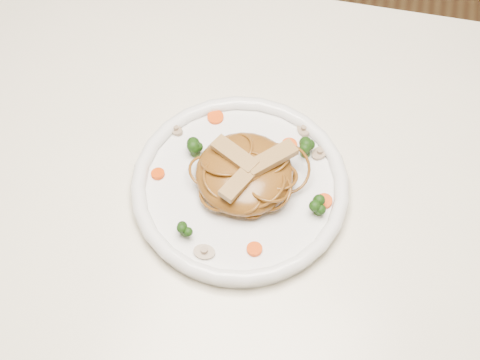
# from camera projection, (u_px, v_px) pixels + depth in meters

# --- Properties ---
(table) EXTENTS (1.20, 0.80, 0.75)m
(table) POSITION_uv_depth(u_px,v_px,m) (237.00, 238.00, 1.00)
(table) COLOR beige
(table) RESTS_ON ground
(plate) EXTENTS (0.38, 0.38, 0.02)m
(plate) POSITION_uv_depth(u_px,v_px,m) (240.00, 189.00, 0.92)
(plate) COLOR white
(plate) RESTS_ON table
(noodle_mound) EXTENTS (0.14, 0.14, 0.04)m
(noodle_mound) POSITION_uv_depth(u_px,v_px,m) (244.00, 173.00, 0.90)
(noodle_mound) COLOR brown
(noodle_mound) RESTS_ON plate
(chicken_a) EXTENTS (0.07, 0.06, 0.01)m
(chicken_a) POSITION_uv_depth(u_px,v_px,m) (271.00, 158.00, 0.88)
(chicken_a) COLOR tan
(chicken_a) RESTS_ON noodle_mound
(chicken_b) EXTENTS (0.07, 0.05, 0.01)m
(chicken_b) POSITION_uv_depth(u_px,v_px,m) (235.00, 155.00, 0.89)
(chicken_b) COLOR tan
(chicken_b) RESTS_ON noodle_mound
(chicken_c) EXTENTS (0.05, 0.07, 0.01)m
(chicken_c) POSITION_uv_depth(u_px,v_px,m) (240.00, 181.00, 0.87)
(chicken_c) COLOR tan
(chicken_c) RESTS_ON noodle_mound
(broccoli_0) EXTENTS (0.03, 0.03, 0.03)m
(broccoli_0) POSITION_uv_depth(u_px,v_px,m) (306.00, 148.00, 0.93)
(broccoli_0) COLOR #16380B
(broccoli_0) RESTS_ON plate
(broccoli_1) EXTENTS (0.03, 0.03, 0.03)m
(broccoli_1) POSITION_uv_depth(u_px,v_px,m) (195.00, 147.00, 0.93)
(broccoli_1) COLOR #16380B
(broccoli_1) RESTS_ON plate
(broccoli_2) EXTENTS (0.03, 0.03, 0.03)m
(broccoli_2) POSITION_uv_depth(u_px,v_px,m) (185.00, 226.00, 0.87)
(broccoli_2) COLOR #16380B
(broccoli_2) RESTS_ON plate
(broccoli_3) EXTENTS (0.03, 0.03, 0.03)m
(broccoli_3) POSITION_uv_depth(u_px,v_px,m) (320.00, 205.00, 0.88)
(broccoli_3) COLOR #16380B
(broccoli_3) RESTS_ON plate
(carrot_0) EXTENTS (0.02, 0.02, 0.00)m
(carrot_0) POSITION_uv_depth(u_px,v_px,m) (289.00, 145.00, 0.95)
(carrot_0) COLOR #E33908
(carrot_0) RESTS_ON plate
(carrot_1) EXTENTS (0.02, 0.02, 0.00)m
(carrot_1) POSITION_uv_depth(u_px,v_px,m) (158.00, 174.00, 0.92)
(carrot_1) COLOR #E33908
(carrot_1) RESTS_ON plate
(carrot_2) EXTENTS (0.03, 0.03, 0.00)m
(carrot_2) POSITION_uv_depth(u_px,v_px,m) (324.00, 201.00, 0.90)
(carrot_2) COLOR #E33908
(carrot_2) RESTS_ON plate
(carrot_3) EXTENTS (0.02, 0.02, 0.00)m
(carrot_3) POSITION_uv_depth(u_px,v_px,m) (215.00, 117.00, 0.97)
(carrot_3) COLOR #E33908
(carrot_3) RESTS_ON plate
(carrot_4) EXTENTS (0.02, 0.02, 0.00)m
(carrot_4) POSITION_uv_depth(u_px,v_px,m) (254.00, 249.00, 0.87)
(carrot_4) COLOR #E33908
(carrot_4) RESTS_ON plate
(mushroom_0) EXTENTS (0.03, 0.03, 0.01)m
(mushroom_0) POSITION_uv_depth(u_px,v_px,m) (204.00, 252.00, 0.86)
(mushroom_0) COLOR tan
(mushroom_0) RESTS_ON plate
(mushroom_1) EXTENTS (0.03, 0.03, 0.01)m
(mushroom_1) POSITION_uv_depth(u_px,v_px,m) (320.00, 153.00, 0.94)
(mushroom_1) COLOR tan
(mushroom_1) RESTS_ON plate
(mushroom_2) EXTENTS (0.03, 0.03, 0.01)m
(mushroom_2) POSITION_uv_depth(u_px,v_px,m) (176.00, 130.00, 0.96)
(mushroom_2) COLOR tan
(mushroom_2) RESTS_ON plate
(mushroom_3) EXTENTS (0.03, 0.03, 0.01)m
(mushroom_3) POSITION_uv_depth(u_px,v_px,m) (304.00, 130.00, 0.96)
(mushroom_3) COLOR tan
(mushroom_3) RESTS_ON plate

